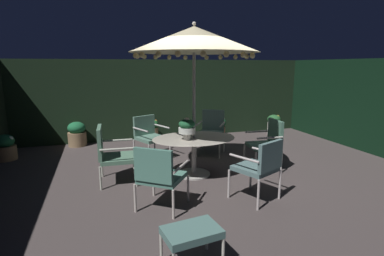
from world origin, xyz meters
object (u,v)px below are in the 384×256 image
Objects in this scene: patio_chair_north at (149,134)px; potted_plant_right_far at (274,124)px; potted_plant_left_near at (218,126)px; patio_chair_east at (159,174)px; potted_plant_right_near at (152,129)px; ottoman_footrest at (192,234)px; potted_plant_back_left at (5,148)px; patio_chair_southwest at (212,129)px; patio_umbrella at (194,40)px; patio_chair_south at (268,141)px; patio_chair_northeast at (111,152)px; patio_chair_southeast at (260,165)px; patio_dining_table at (194,145)px; centerpiece_planter at (187,127)px; potted_plant_left_far at (77,134)px.

patio_chair_north is 1.59× the size of potted_plant_right_far.
patio_chair_north is 1.55× the size of potted_plant_left_near.
patio_chair_east is 1.61× the size of potted_plant_right_near.
potted_plant_left_near is at bearing 64.93° from ottoman_footrest.
patio_chair_east is 4.31m from potted_plant_back_left.
patio_chair_southwest is 1.73× the size of potted_plant_right_far.
patio_umbrella is 2.78× the size of patio_chair_south.
patio_chair_northeast is 2.67m from ottoman_footrest.
patio_chair_southeast is 0.95× the size of patio_chair_southwest.
patio_chair_east is 0.99× the size of patio_chair_southeast.
patio_chair_south reaches higher than patio_chair_southeast.
potted_plant_right_far is (3.97, 1.22, -0.23)m from patio_chair_north.
potted_plant_back_left is (-3.66, 2.11, -0.30)m from patio_dining_table.
patio_chair_north is at bearing -13.94° from potted_plant_back_left.
ottoman_footrest is 1.10× the size of potted_plant_back_left.
ottoman_footrest is (-2.31, -2.37, -0.22)m from patio_chair_south.
patio_chair_southwest is (1.00, 1.36, -0.37)m from centerpiece_planter.
potted_plant_right_far is (3.36, 2.57, -0.27)m from patio_dining_table.
patio_chair_northeast is 1.07× the size of patio_chair_east.
potted_plant_left_near is 0.95× the size of potted_plant_left_far.
centerpiece_planter reaches higher than patio_chair_northeast.
patio_umbrella is 2.44m from patio_chair_north.
patio_chair_northeast is at bearing -75.54° from potted_plant_left_far.
ottoman_footrest is at bearing -141.46° from patio_chair_southeast.
potted_plant_left_far is at bearing 176.70° from potted_plant_right_far.
patio_chair_east is 0.94× the size of patio_chair_southwest.
potted_plant_back_left is (-1.43, -0.78, -0.04)m from potted_plant_left_far.
patio_chair_north is at bearing -43.72° from potted_plant_left_far.
patio_chair_southwest is (1.45, -0.12, 0.05)m from patio_chair_north.
patio_chair_southwest reaches higher than potted_plant_right_near.
patio_umbrella reaches higher than patio_chair_northeast.
patio_umbrella is at bearing -83.99° from potted_plant_right_near.
patio_chair_east is at bearing -124.17° from centerpiece_planter.
patio_chair_south is at bearing -4.06° from patio_chair_northeast.
potted_plant_right_near is at bearing 96.02° from patio_dining_table.
potted_plant_left_far is (-1.33, 4.08, -0.23)m from patio_chair_east.
patio_chair_south is 0.99× the size of patio_chair_southwest.
potted_plant_back_left is 3.44m from potted_plant_right_near.
centerpiece_planter reaches higher than patio_chair_southeast.
patio_chair_north is 0.96× the size of patio_chair_southeast.
patio_chair_east reaches higher than potted_plant_right_far.
patio_chair_northeast is 1.74× the size of potted_plant_right_far.
patio_chair_north is at bearing 114.46° from patio_umbrella.
potted_plant_back_left is at bearing -167.68° from potted_plant_right_near.
patio_chair_southeast reaches higher than patio_chair_north.
potted_plant_left_near is 5.29m from potted_plant_back_left.
patio_chair_south is at bearing 45.71° from ottoman_footrest.
patio_umbrella is 3.37m from ottoman_footrest.
centerpiece_planter is 1.59m from patio_chair_north.
patio_chair_east is at bearing -156.05° from patio_chair_south.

